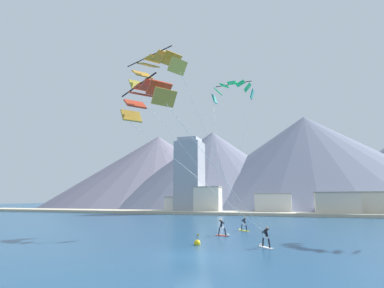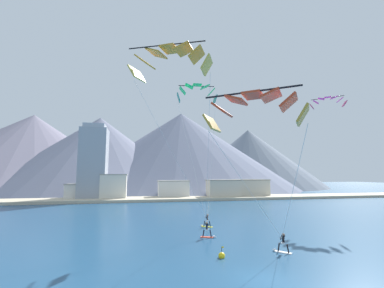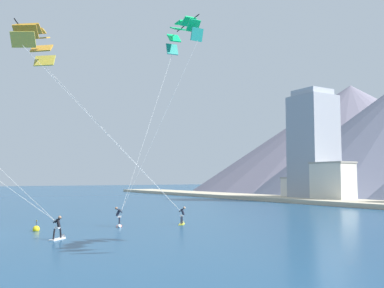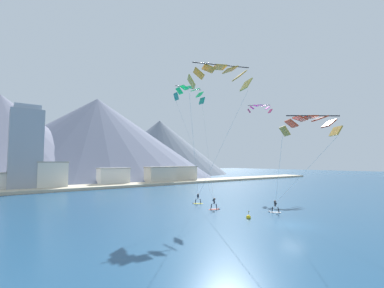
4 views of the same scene
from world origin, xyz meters
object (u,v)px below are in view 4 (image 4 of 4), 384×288
kitesurfer_near_lead (197,201)px  parafoil_kite_mid_center (310,124)px  kitesurfer_mid_center (274,209)px  parafoil_kite_near_trail (190,93)px  kitesurfer_near_trail (215,206)px  parafoil_kite_distant_high_outer (260,108)px  race_marker_buoy (249,217)px  parafoil_kite_near_lead (219,75)px

kitesurfer_near_lead → parafoil_kite_mid_center: (-2.64, -21.02, 10.02)m
kitesurfer_near_lead → kitesurfer_mid_center: kitesurfer_mid_center is taller
kitesurfer_mid_center → parafoil_kite_near_trail: 22.62m
kitesurfer_near_trail → parafoil_kite_near_trail: parafoil_kite_near_trail is taller
parafoil_kite_distant_high_outer → parafoil_kite_mid_center: bearing=-135.3°
kitesurfer_near_trail → kitesurfer_mid_center: size_ratio=1.04×
kitesurfer_near_trail → race_marker_buoy: size_ratio=1.76×
kitesurfer_near_lead → parafoil_kite_distant_high_outer: bearing=14.7°
kitesurfer_mid_center → race_marker_buoy: kitesurfer_mid_center is taller
parafoil_kite_near_lead → parafoil_kite_near_trail: bearing=67.7°
kitesurfer_mid_center → parafoil_kite_near_lead: bearing=-179.5°
kitesurfer_near_lead → kitesurfer_near_trail: (-1.13, -5.77, 0.07)m
kitesurfer_mid_center → parafoil_kite_near_trail: bearing=110.2°
parafoil_kite_near_lead → race_marker_buoy: 17.38m
parafoil_kite_distant_high_outer → kitesurfer_near_lead: bearing=-165.3°
parafoil_kite_near_lead → parafoil_kite_mid_center: (3.64, -8.75, -6.45)m
parafoil_kite_near_lead → race_marker_buoy: (4.40, -0.30, -16.81)m
kitesurfer_near_lead → parafoil_kite_near_lead: size_ratio=0.10×
kitesurfer_near_lead → kitesurfer_near_trail: size_ratio=0.95×
kitesurfer_near_lead → parafoil_kite_mid_center: size_ratio=0.16×
kitesurfer_near_trail → parafoil_kite_near_lead: size_ratio=0.11×
kitesurfer_mid_center → parafoil_kite_distant_high_outer: (21.53, 18.79, 19.99)m
kitesurfer_near_lead → kitesurfer_near_trail: 5.88m
parafoil_kite_near_lead → parafoil_kite_mid_center: size_ratio=1.55×
parafoil_kite_distant_high_outer → race_marker_buoy: (-27.15, -19.17, -20.33)m
kitesurfer_near_lead → parafoil_kite_near_lead: 21.47m
kitesurfer_near_lead → race_marker_buoy: size_ratio=1.68×
parafoil_kite_near_trail → parafoil_kite_distant_high_outer: size_ratio=3.17×
parafoil_kite_near_trail → parafoil_kite_mid_center: bearing=-94.4°
parafoil_kite_near_trail → parafoil_kite_mid_center: (-1.65, -21.64, -8.02)m
parafoil_kite_near_lead → parafoil_kite_mid_center: parafoil_kite_near_lead is taller
race_marker_buoy → kitesurfer_near_trail: bearing=83.8°
parafoil_kite_near_lead → parafoil_kite_distant_high_outer: (31.55, 18.87, 3.53)m
kitesurfer_near_lead → parafoil_kite_mid_center: parafoil_kite_mid_center is taller
kitesurfer_near_trail → race_marker_buoy: kitesurfer_near_trail is taller
parafoil_kite_distant_high_outer → race_marker_buoy: bearing=-144.8°
kitesurfer_mid_center → parafoil_kite_near_lead: 19.28m
race_marker_buoy → kitesurfer_mid_center: bearing=4.0°
parafoil_kite_distant_high_outer → parafoil_kite_near_lead: bearing=-149.1°
parafoil_kite_mid_center → parafoil_kite_distant_high_outer: size_ratio=1.88×
parafoil_kite_near_lead → kitesurfer_mid_center: bearing=0.5°
kitesurfer_near_lead → kitesurfer_mid_center: bearing=-72.9°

